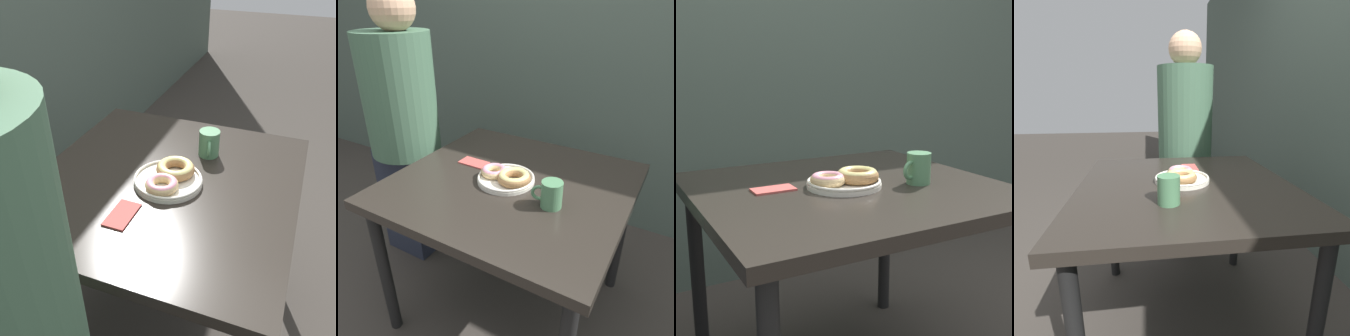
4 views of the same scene
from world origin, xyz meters
TOP-DOWN VIEW (x-y plane):
  - ground_plane at (0.00, 0.00)m, footprint 14.00×14.00m
  - dining_table at (0.00, 0.14)m, footprint 0.93×0.87m
  - donut_plate at (-0.01, 0.12)m, footprint 0.26×0.23m
  - coffee_mug at (0.21, 0.05)m, footprint 0.11×0.08m
  - napkin at (-0.22, 0.19)m, footprint 0.13×0.07m

SIDE VIEW (x-z plane):
  - ground_plane at x=0.00m, z-range 0.00..0.00m
  - dining_table at x=0.00m, z-range 0.27..0.99m
  - napkin at x=-0.22m, z-range 0.71..0.72m
  - donut_plate at x=-0.01m, z-range 0.71..0.76m
  - coffee_mug at x=0.21m, z-range 0.71..0.81m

